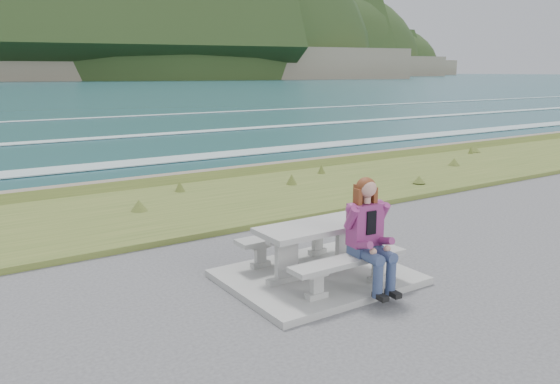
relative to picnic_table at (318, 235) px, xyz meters
The scene contains 9 objects.
concrete_slab 0.63m from the picnic_table, behind, with size 2.60×2.10×0.10m, color #999A95.
picnic_table is the anchor object (origin of this frame).
bench_landward 0.74m from the picnic_table, 90.00° to the right, with size 1.80×0.35×0.45m.
bench_seaward 0.74m from the picnic_table, 90.00° to the left, with size 1.80×0.35×0.45m.
grass_verge 5.05m from the picnic_table, 90.00° to the left, with size 160.00×4.50×0.22m, color #405720.
shore_drop 7.93m from the picnic_table, 90.00° to the left, with size 160.00×0.80×2.20m, color #6D6452.
ocean 25.21m from the picnic_table, 90.00° to the left, with size 1600.00×1600.00×0.09m.
headland_range 441.64m from the picnic_table, 64.46° to the left, with size 729.83×363.95×189.30m.
seated_woman 0.89m from the picnic_table, 72.44° to the right, with size 0.49×0.80×1.51m.
Camera 1 is at (-4.60, -5.96, 2.99)m, focal length 35.00 mm.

